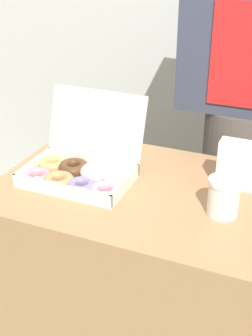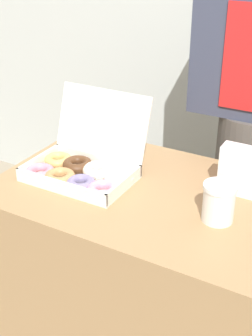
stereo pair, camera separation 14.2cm
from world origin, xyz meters
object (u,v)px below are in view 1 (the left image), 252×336
Objects in this scene: donut_box at (81,169)px; napkin_holder at (237,164)px; coffee_cup at (224,197)px; person_customer at (239,112)px.

donut_box is 2.49× the size of napkin_holder.
napkin_holder is (0.00, 0.18, 0.02)m from coffee_cup.
napkin_holder is at bearing 89.40° from coffee_cup.
coffee_cup is 0.18m from napkin_holder.
donut_box is at bearing -161.94° from napkin_holder.
person_customer is at bearing 97.23° from coffee_cup.
donut_box is at bearing 176.84° from coffee_cup.
person_customer is (-0.07, 0.58, 0.04)m from coffee_cup.
donut_box is 0.49m from napkin_holder.
coffee_cup is 0.07× the size of person_customer.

